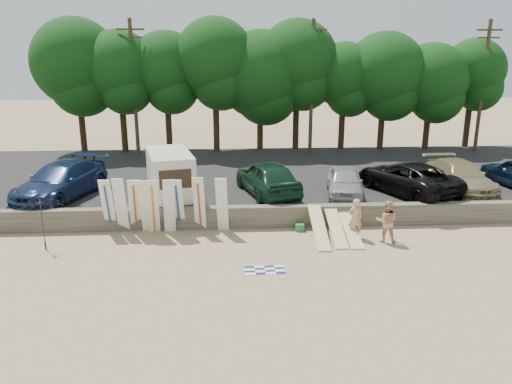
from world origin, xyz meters
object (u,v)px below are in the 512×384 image
Objects in this scene: beachgoer_b at (387,221)px; beach_umbrella at (43,224)px; car_2 at (344,182)px; car_3 at (408,177)px; car_4 at (460,176)px; beachgoer_a at (355,218)px; cooler at (300,227)px; box_trailer at (170,174)px; car_0 at (60,181)px; car_1 at (267,177)px.

beachgoer_b is 14.09m from beach_umbrella.
car_3 is at bearing 14.66° from car_2.
car_4 is 8.03m from beachgoer_a.
beachgoer_a reaches higher than cooler.
car_4 is 2.87× the size of beachgoer_b.
box_trailer is at bearing 179.85° from car_4.
cooler is at bearing 7.90° from beach_umbrella.
beachgoer_b is (-2.57, -4.85, -0.59)m from car_3.
box_trailer is 10.91× the size of cooler.
car_0 reaches higher than car_3.
car_0 is at bearing 164.42° from cooler.
beachgoer_b is at bearing -37.00° from box_trailer.
cooler is at bearing -37.16° from box_trailer.
car_4 is (2.84, 0.21, -0.04)m from car_3.
car_2 is 2.29× the size of beachgoer_b.
car_4 reaches higher than beachgoer_b.
car_4 is at bearing 164.94° from car_1.
car_1 is 10.68m from beach_umbrella.
car_4 is (14.78, 0.96, -0.60)m from box_trailer.
box_trailer reaches higher than beachgoer_a.
car_1 is 0.99× the size of car_4.
beachgoer_b is (4.62, -4.93, -0.67)m from car_1.
beach_umbrella is (-19.49, -5.05, -0.39)m from car_4.
beachgoer_a is (-3.77, -4.33, -0.62)m from car_3.
box_trailer is at bearing 8.73° from car_0.
beach_umbrella reaches higher than beachgoer_b.
beachgoer_a is (8.18, -3.58, -1.18)m from box_trailer.
car_2 is 3.35m from car_3.
car_0 is 20.27m from car_4.
car_2 is 0.80× the size of car_4.
cooler is at bearing -161.86° from car_4.
box_trailer is 8.65m from car_2.
beachgoer_b is (0.77, -4.53, -0.50)m from car_2.
car_4 is at bearing 14.12° from car_2.
beach_umbrella reaches higher than beachgoer_a.
car_4 is at bearing -155.24° from beachgoer_a.
beach_umbrella is at bearing -169.33° from car_4.
car_3 is 5.51m from beachgoer_b.
box_trailer is at bearing -5.77° from car_1.
car_3 is at bearing -9.82° from box_trailer.
car_3 is 3.29× the size of beachgoer_a.
car_0 is 15.68× the size of cooler.
beachgoer_a is (-6.60, -4.54, -0.58)m from car_4.
car_0 is 14.37m from beachgoer_a.
car_1 is 7.19m from car_3.
beachgoer_b is at bearing 38.30° from car_3.
car_1 is at bearing 110.07° from cooler.
box_trailer is 0.70× the size of car_0.
beachgoer_b is at bearing -71.04° from car_2.
box_trailer is 0.79× the size of car_4.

